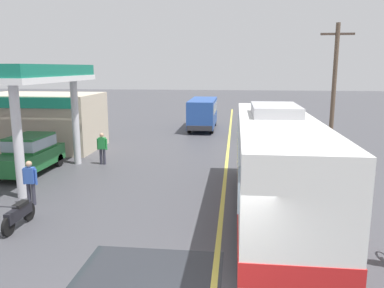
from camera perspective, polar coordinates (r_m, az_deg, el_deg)
The scene contains 12 objects.
ground at distance 27.41m, azimuth 5.47°, elevation 0.69°, with size 120.00×120.00×0.00m, color #424247.
lane_divider_stripe at distance 22.52m, azimuth 5.23°, elevation -1.61°, with size 0.16×50.00×0.01m, color #D8CC4C.
wet_puddle_patch at distance 9.65m, azimuth -7.00°, elevation -19.94°, with size 3.56×3.74×0.01m, color #26282D.
coach_bus_main at distance 13.34m, azimuth 12.21°, elevation -3.19°, with size 2.60×11.04×3.69m.
gas_station_roadside at distance 23.82m, azimuth -23.61°, elevation 4.60°, with size 9.10×11.95×5.10m.
car_at_pump at distance 19.95m, azimuth -22.76°, elevation -1.15°, with size 1.70×4.20×1.82m.
minibus_opposing_lane at distance 31.64m, azimuth 1.60°, elevation 4.83°, with size 2.04×6.13×2.44m.
motorcycle_parked_forecourt at distance 13.53m, azimuth -24.07°, elevation -9.40°, with size 0.55×1.80×0.92m.
pedestrian_near_pump at distance 20.64m, azimuth -13.05°, elevation -0.40°, with size 0.55×0.22×1.66m.
pedestrian_by_shop at distance 15.38m, azimuth -22.67°, elevation -4.94°, with size 0.55×0.22×1.66m.
car_trailing_behind_bus at distance 28.86m, azimuth 10.17°, elevation 3.13°, with size 1.70×4.20×1.82m.
utility_pole_roadside at distance 23.31m, azimuth 20.11°, elevation 7.77°, with size 1.80×0.24×7.36m.
Camera 1 is at (0.41, -6.95, 4.98)m, focal length 36.33 mm.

